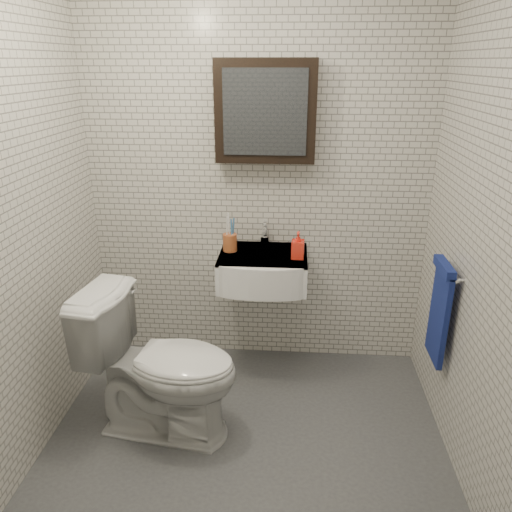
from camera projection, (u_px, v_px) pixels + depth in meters
name	position (u px, v px, depth m)	size (l,w,h in m)	color
ground	(245.00, 448.00, 2.73)	(2.20, 2.00, 0.01)	#46484D
room_shell	(242.00, 186.00, 2.19)	(2.22, 2.02, 2.51)	silver
washbasin	(263.00, 270.00, 3.13)	(0.55, 0.50, 0.20)	white
faucet	(265.00, 236.00, 3.26)	(0.06, 0.20, 0.15)	silver
mirror_cabinet	(266.00, 112.00, 2.97)	(0.60, 0.15, 0.60)	black
towel_rail	(440.00, 308.00, 2.72)	(0.09, 0.30, 0.58)	silver
toothbrush_cup	(230.00, 242.00, 3.16)	(0.12, 0.12, 0.24)	#B3582C
soap_bottle	(298.00, 245.00, 3.04)	(0.08, 0.08, 0.17)	orange
toilet	(162.00, 365.00, 2.73)	(0.48, 0.84, 0.85)	white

